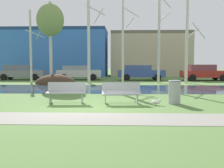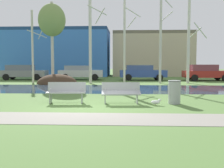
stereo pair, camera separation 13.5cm
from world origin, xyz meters
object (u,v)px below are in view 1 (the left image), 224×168
seagull (156,102)px  parked_hatch_third_blue (140,72)px  bench_left (66,92)px  parked_wagon_fourth_red (203,72)px  trash_bin (174,92)px  parked_sedan_second_silver (78,72)px  parked_van_nearest_grey (21,72)px  bench_right (121,92)px

seagull → parked_hatch_third_blue: parked_hatch_third_blue is taller
bench_left → seagull: 3.72m
parked_wagon_fourth_red → bench_left: bearing=-123.5°
trash_bin → parked_sedan_second_silver: parked_sedan_second_silver is taller
trash_bin → parked_hatch_third_blue: 15.80m
parked_van_nearest_grey → parked_hatch_third_blue: bearing=-0.1°
bench_right → seagull: (1.40, -0.45, -0.34)m
bench_right → parked_van_nearest_grey: (-10.16, 15.82, 0.32)m
parked_van_nearest_grey → bench_left: bearing=-63.5°
seagull → parked_van_nearest_grey: bearing=125.4°
trash_bin → seagull: trash_bin is taller
parked_wagon_fourth_red → trash_bin: bearing=-110.4°
parked_hatch_third_blue → bench_left: bearing=-104.6°
seagull → parked_van_nearest_grey: (-11.56, 16.26, 0.66)m
seagull → parked_van_nearest_grey: 19.97m
parked_hatch_third_blue → parked_wagon_fourth_red: bearing=-4.5°
bench_right → trash_bin: trash_bin is taller
bench_right → parked_sedan_second_silver: size_ratio=0.37×
trash_bin → parked_wagon_fourth_red: bearing=69.6°
bench_left → seagull: (3.68, -0.45, -0.34)m
bench_left → parked_sedan_second_silver: bearing=97.4°
trash_bin → parked_wagon_fourth_red: 16.34m
trash_bin → bench_left: bearing=180.0°
trash_bin → parked_hatch_third_blue: size_ratio=0.21×
seagull → parked_wagon_fourth_red: size_ratio=0.10×
bench_left → parked_van_nearest_grey: parked_van_nearest_grey is taller
parked_hatch_third_blue → trash_bin: bearing=-88.7°
bench_right → parked_van_nearest_grey: bearing=122.7°
bench_left → seagull: size_ratio=3.77×
parked_wagon_fourth_red → bench_right: bearing=-117.2°
seagull → parked_wagon_fourth_red: parked_wagon_fourth_red is taller
bench_left → bench_right: size_ratio=1.00×
seagull → parked_sedan_second_silver: 17.44m
parked_sedan_second_silver → parked_wagon_fourth_red: parked_wagon_fourth_red is taller
bench_left → seagull: bearing=-6.9°
parked_hatch_third_blue → parked_wagon_fourth_red: parked_wagon_fourth_red is taller
parked_sedan_second_silver → parked_hatch_third_blue: bearing=-1.9°
parked_hatch_third_blue → seagull: bearing=-91.5°
trash_bin → parked_sedan_second_silver: bearing=112.3°
parked_sedan_second_silver → parked_wagon_fourth_red: size_ratio=1.01×
bench_right → parked_wagon_fourth_red: parked_wagon_fourth_red is taller
trash_bin → seagull: bearing=-150.7°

